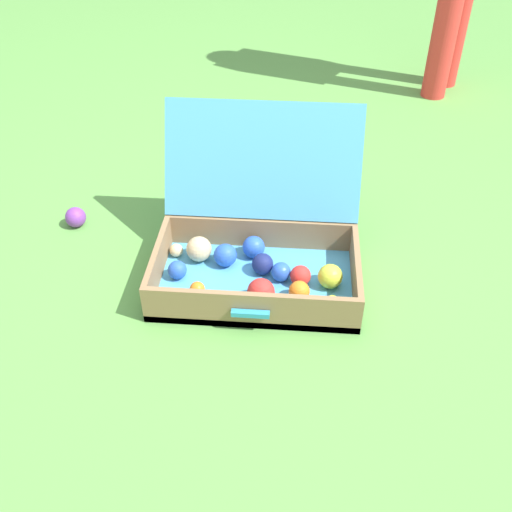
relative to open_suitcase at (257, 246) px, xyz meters
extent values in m
plane|color=#569342|center=(0.10, -0.02, -0.11)|extent=(16.00, 16.00, 0.00)
cube|color=#4799C6|center=(0.00, -0.07, -0.09)|extent=(0.64, 0.38, 0.03)
cube|color=olive|center=(-0.31, -0.07, -0.04)|extent=(0.02, 0.38, 0.13)
cube|color=olive|center=(0.31, -0.07, -0.04)|extent=(0.02, 0.38, 0.13)
cube|color=olive|center=(0.00, -0.25, -0.04)|extent=(0.60, 0.02, 0.13)
cube|color=olive|center=(0.00, 0.11, -0.04)|extent=(0.60, 0.02, 0.13)
cube|color=#4799C6|center=(0.00, 0.20, 0.19)|extent=(0.64, 0.18, 0.35)
cube|color=teal|center=(0.00, -0.27, -0.03)|extent=(0.11, 0.02, 0.02)
sphere|color=orange|center=(0.14, -0.15, -0.05)|extent=(0.06, 0.06, 0.06)
sphere|color=#CCDB38|center=(0.24, -0.18, -0.06)|extent=(0.05, 0.05, 0.05)
sphere|color=orange|center=(-0.17, -0.15, -0.06)|extent=(0.05, 0.05, 0.05)
sphere|color=blue|center=(-0.25, -0.08, -0.05)|extent=(0.06, 0.06, 0.06)
sphere|color=red|center=(0.14, -0.08, -0.05)|extent=(0.07, 0.07, 0.07)
sphere|color=#D1B784|center=(-0.19, 0.02, -0.04)|extent=(0.08, 0.08, 0.08)
sphere|color=blue|center=(0.08, -0.06, -0.05)|extent=(0.06, 0.06, 0.06)
sphere|color=blue|center=(-0.02, 0.05, -0.04)|extent=(0.07, 0.07, 0.07)
sphere|color=blue|center=(-0.10, 0.00, -0.04)|extent=(0.08, 0.08, 0.08)
sphere|color=red|center=(0.02, -0.17, -0.04)|extent=(0.08, 0.08, 0.08)
sphere|color=#CCDB38|center=(0.23, -0.08, -0.04)|extent=(0.08, 0.08, 0.08)
sphere|color=navy|center=(0.02, -0.03, -0.05)|extent=(0.07, 0.07, 0.07)
sphere|color=#D1B784|center=(-0.27, 0.03, -0.06)|extent=(0.04, 0.04, 0.04)
sphere|color=purple|center=(-0.67, 0.21, -0.07)|extent=(0.07, 0.07, 0.07)
cylinder|color=red|center=(0.87, 1.62, 0.30)|extent=(0.12, 0.12, 0.81)
cylinder|color=red|center=(0.79, 1.46, 0.30)|extent=(0.12, 0.12, 0.81)
camera|label=1|loc=(0.11, -1.46, 1.14)|focal=41.24mm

